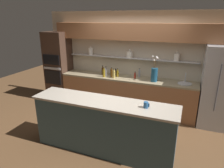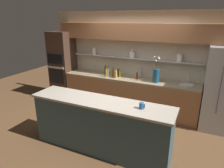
% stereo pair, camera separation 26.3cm
% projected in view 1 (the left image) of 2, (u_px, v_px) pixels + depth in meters
% --- Properties ---
extents(ground_plane, '(12.00, 12.00, 0.00)m').
position_uv_depth(ground_plane, '(115.00, 133.00, 4.42)').
color(ground_plane, brown).
extents(back_wall_unit, '(5.20, 0.44, 2.60)m').
position_uv_depth(back_wall_unit, '(136.00, 52.00, 5.28)').
color(back_wall_unit, beige).
rests_on(back_wall_unit, ground_plane).
extents(back_counter_unit, '(3.58, 0.62, 0.92)m').
position_uv_depth(back_counter_unit, '(126.00, 94.00, 5.42)').
color(back_counter_unit, '#99603D').
rests_on(back_counter_unit, ground_plane).
extents(island_counter, '(2.66, 0.61, 1.02)m').
position_uv_depth(island_counter, '(103.00, 126.00, 3.70)').
color(island_counter, '#334C56').
rests_on(island_counter, ground_plane).
extents(refrigerator, '(0.94, 0.73, 1.87)m').
position_uv_depth(refrigerator, '(224.00, 88.00, 4.44)').
color(refrigerator, '#B7B7BC').
rests_on(refrigerator, ground_plane).
extents(oven_tower, '(0.64, 0.64, 2.05)m').
position_uv_depth(oven_tower, '(59.00, 67.00, 5.97)').
color(oven_tower, '#3D281E').
rests_on(oven_tower, ground_plane).
extents(flower_vase, '(0.16, 0.16, 0.65)m').
position_uv_depth(flower_vase, '(154.00, 74.00, 4.89)').
color(flower_vase, navy).
rests_on(flower_vase, back_counter_unit).
extents(sink_fixture, '(0.32, 0.32, 0.25)m').
position_uv_depth(sink_fixture, '(185.00, 83.00, 4.77)').
color(sink_fixture, '#B7B7BC').
rests_on(sink_fixture, back_counter_unit).
extents(bottle_sauce_0, '(0.05, 0.05, 0.18)m').
position_uv_depth(bottle_sauce_0, '(135.00, 75.00, 5.18)').
color(bottle_sauce_0, maroon).
rests_on(bottle_sauce_0, back_counter_unit).
extents(bottle_spirit_1, '(0.07, 0.07, 0.25)m').
position_uv_depth(bottle_spirit_1, '(114.00, 74.00, 5.22)').
color(bottle_spirit_1, tan).
rests_on(bottle_spirit_1, back_counter_unit).
extents(bottle_spirit_2, '(0.06, 0.06, 0.25)m').
position_uv_depth(bottle_spirit_2, '(103.00, 71.00, 5.54)').
color(bottle_spirit_2, '#4C2D0C').
rests_on(bottle_spirit_2, back_counter_unit).
extents(bottle_oil_3, '(0.06, 0.06, 0.23)m').
position_uv_depth(bottle_oil_3, '(118.00, 73.00, 5.32)').
color(bottle_oil_3, olive).
rests_on(bottle_oil_3, back_counter_unit).
extents(bottle_sauce_4, '(0.05, 0.05, 0.19)m').
position_uv_depth(bottle_sauce_4, '(116.00, 72.00, 5.45)').
color(bottle_sauce_4, black).
rests_on(bottle_sauce_4, back_counter_unit).
extents(bottle_spirit_5, '(0.06, 0.06, 0.26)m').
position_uv_depth(bottle_spirit_5, '(111.00, 73.00, 5.30)').
color(bottle_spirit_5, '#4C2D0C').
rests_on(bottle_spirit_5, back_counter_unit).
extents(bottle_spirit_6, '(0.06, 0.06, 0.24)m').
position_uv_depth(bottle_spirit_6, '(139.00, 73.00, 5.28)').
color(bottle_spirit_6, gray).
rests_on(bottle_spirit_6, back_counter_unit).
extents(bottle_oil_7, '(0.07, 0.07, 0.26)m').
position_uv_depth(bottle_oil_7, '(104.00, 73.00, 5.31)').
color(bottle_oil_7, olive).
rests_on(bottle_oil_7, back_counter_unit).
extents(bottle_spirit_8, '(0.07, 0.07, 0.25)m').
position_uv_depth(bottle_spirit_8, '(106.00, 72.00, 5.44)').
color(bottle_spirit_8, gray).
rests_on(bottle_spirit_8, back_counter_unit).
extents(coffee_mug, '(0.10, 0.08, 0.10)m').
position_uv_depth(coffee_mug, '(146.00, 105.00, 3.25)').
color(coffee_mug, '#235184').
rests_on(coffee_mug, island_counter).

